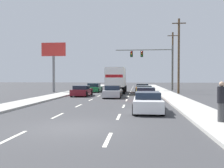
{
  "coord_description": "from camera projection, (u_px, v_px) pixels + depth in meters",
  "views": [
    {
      "loc": [
        2.7,
        -10.41,
        2.13
      ],
      "look_at": [
        0.17,
        14.67,
        1.47
      ],
      "focal_mm": 40.3,
      "sensor_mm": 36.0,
      "label": 1
    }
  ],
  "objects": [
    {
      "name": "ground_plane",
      "position": [
        118.0,
        92.0,
        35.54
      ],
      "size": [
        140.0,
        140.0,
        0.0
      ],
      "primitive_type": "plane",
      "color": "#3D3D3F"
    },
    {
      "name": "sidewalk_right",
      "position": [
        169.0,
        95.0,
        29.92
      ],
      "size": [
        2.34,
        80.0,
        0.14
      ],
      "primitive_type": "cube",
      "color": "#B2AFA8",
      "rests_on": "ground_plane"
    },
    {
      "name": "sidewalk_left",
      "position": [
        64.0,
        94.0,
        31.21
      ],
      "size": [
        2.34,
        80.0,
        0.14
      ],
      "primitive_type": "cube",
      "color": "#B2AFA8",
      "rests_on": "ground_plane"
    },
    {
      "name": "lane_markings",
      "position": [
        117.0,
        93.0,
        33.66
      ],
      "size": [
        3.54,
        62.0,
        0.01
      ],
      "color": "silver",
      "rests_on": "ground_plane"
    },
    {
      "name": "car_green",
      "position": [
        94.0,
        88.0,
        36.85
      ],
      "size": [
        1.94,
        4.48,
        1.29
      ],
      "color": "#196B38",
      "rests_on": "ground_plane"
    },
    {
      "name": "car_maroon",
      "position": [
        82.0,
        91.0,
        28.72
      ],
      "size": [
        1.9,
        4.09,
        1.22
      ],
      "color": "maroon",
      "rests_on": "ground_plane"
    },
    {
      "name": "box_truck",
      "position": [
        116.0,
        79.0,
        34.24
      ],
      "size": [
        2.62,
        7.58,
        3.41
      ],
      "color": "white",
      "rests_on": "ground_plane"
    },
    {
      "name": "car_silver",
      "position": [
        113.0,
        92.0,
        26.8
      ],
      "size": [
        1.9,
        4.61,
        1.27
      ],
      "color": "#B7BABF",
      "rests_on": "ground_plane"
    },
    {
      "name": "car_orange",
      "position": [
        142.0,
        88.0,
        36.24
      ],
      "size": [
        2.01,
        4.38,
        1.22
      ],
      "color": "orange",
      "rests_on": "ground_plane"
    },
    {
      "name": "car_yellow",
      "position": [
        144.0,
        91.0,
        29.71
      ],
      "size": [
        2.0,
        4.5,
        1.16
      ],
      "color": "yellow",
      "rests_on": "ground_plane"
    },
    {
      "name": "car_red",
      "position": [
        146.0,
        95.0,
        22.69
      ],
      "size": [
        1.9,
        4.63,
        1.24
      ],
      "color": "red",
      "rests_on": "ground_plane"
    },
    {
      "name": "car_white",
      "position": [
        148.0,
        102.0,
        15.78
      ],
      "size": [
        1.86,
        4.71,
        1.22
      ],
      "color": "white",
      "rests_on": "ground_plane"
    },
    {
      "name": "traffic_signal_mast",
      "position": [
        149.0,
        58.0,
        40.17
      ],
      "size": [
        9.09,
        0.69,
        7.21
      ],
      "color": "#595B56",
      "rests_on": "ground_plane"
    },
    {
      "name": "utility_pole_mid",
      "position": [
        179.0,
        55.0,
        33.22
      ],
      "size": [
        1.8,
        0.28,
        9.89
      ],
      "color": "brown",
      "rests_on": "ground_plane"
    },
    {
      "name": "utility_pole_far",
      "position": [
        173.0,
        60.0,
        43.95
      ],
      "size": [
        1.8,
        0.28,
        10.03
      ],
      "color": "brown",
      "rests_on": "ground_plane"
    },
    {
      "name": "roadside_billboard",
      "position": [
        54.0,
        58.0,
        36.3
      ],
      "size": [
        3.55,
        0.36,
        7.16
      ],
      "color": "slate",
      "rests_on": "ground_plane"
    },
    {
      "name": "pedestrian_near_corner",
      "position": [
        222.0,
        102.0,
        11.25
      ],
      "size": [
        0.38,
        0.38,
        1.81
      ],
      "color": "#3F3F42",
      "rests_on": "sidewalk_right"
    }
  ]
}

